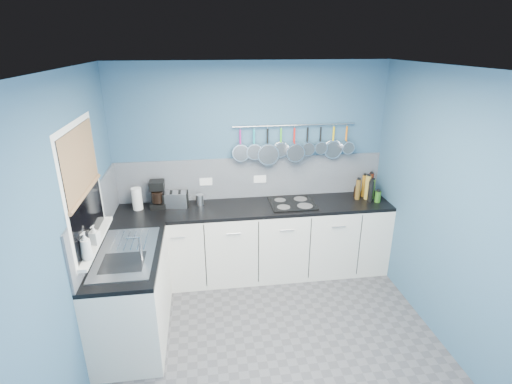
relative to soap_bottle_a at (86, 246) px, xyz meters
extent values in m
cube|color=#47474C|center=(1.53, 0.03, -1.18)|extent=(3.20, 3.00, 0.02)
cube|color=white|center=(1.53, 0.03, 1.34)|extent=(3.20, 3.00, 0.02)
cube|color=#315673|center=(1.53, 1.54, 0.08)|extent=(3.20, 0.02, 2.50)
cube|color=#315673|center=(1.53, -1.48, 0.08)|extent=(3.20, 0.02, 2.50)
cube|color=#315673|center=(-0.08, 0.03, 0.08)|extent=(0.02, 3.00, 2.50)
cube|color=#315673|center=(3.14, 0.03, 0.08)|extent=(0.02, 3.00, 2.50)
cube|color=#9297A5|center=(1.53, 1.51, -0.02)|extent=(3.20, 0.02, 0.50)
cube|color=#9297A5|center=(-0.06, 0.63, -0.02)|extent=(0.02, 1.80, 0.50)
cube|color=silver|center=(1.53, 1.23, -0.74)|extent=(3.20, 0.60, 0.86)
cube|color=black|center=(1.53, 1.23, -0.29)|extent=(3.20, 0.60, 0.04)
cube|color=silver|center=(0.23, 0.33, -0.74)|extent=(0.60, 1.20, 0.86)
cube|color=black|center=(0.23, 0.33, -0.29)|extent=(0.60, 1.20, 0.04)
cube|color=white|center=(-0.05, 0.33, 0.38)|extent=(0.01, 1.00, 1.10)
cube|color=black|center=(-0.04, 0.33, 0.38)|extent=(0.01, 0.90, 1.00)
cube|color=#977048|center=(-0.03, 0.33, 0.61)|extent=(0.01, 0.90, 0.55)
cube|color=white|center=(-0.02, 0.33, -0.13)|extent=(0.10, 0.98, 0.03)
cube|color=silver|center=(0.23, 0.33, -0.27)|extent=(0.50, 0.95, 0.01)
cube|color=white|center=(0.98, 1.50, -0.04)|extent=(0.15, 0.01, 0.09)
cube|color=white|center=(1.63, 1.50, -0.04)|extent=(0.15, 0.01, 0.09)
cylinder|color=silver|center=(2.03, 1.48, 0.61)|extent=(1.45, 0.02, 0.02)
imported|color=white|center=(0.00, 0.00, 0.00)|extent=(0.11, 0.11, 0.24)
imported|color=white|center=(0.00, 0.26, -0.03)|extent=(0.10, 0.10, 0.17)
cylinder|color=white|center=(0.20, 1.32, -0.14)|extent=(0.14, 0.14, 0.25)
cube|color=silver|center=(0.63, 1.34, -0.18)|extent=(0.29, 0.19, 0.17)
cylinder|color=silver|center=(0.90, 1.35, -0.21)|extent=(0.10, 0.10, 0.13)
cube|color=black|center=(1.97, 1.23, -0.26)|extent=(0.52, 0.46, 0.01)
cylinder|color=#4C190C|center=(2.98, 1.35, -0.12)|extent=(0.06, 0.06, 0.29)
cylinder|color=#8C5914|center=(2.89, 1.35, -0.13)|extent=(0.05, 0.05, 0.27)
cylinder|color=black|center=(2.80, 1.34, -0.21)|extent=(0.07, 0.07, 0.12)
cylinder|color=#3F721E|center=(2.97, 1.26, -0.15)|extent=(0.06, 0.06, 0.24)
cylinder|color=olive|center=(2.90, 1.25, -0.12)|extent=(0.06, 0.06, 0.29)
cylinder|color=brown|center=(2.79, 1.26, -0.14)|extent=(0.06, 0.06, 0.25)
cylinder|color=#265919|center=(2.99, 1.14, -0.20)|extent=(0.07, 0.07, 0.13)
cylinder|color=black|center=(2.91, 1.17, -0.14)|extent=(0.06, 0.06, 0.26)
camera|label=1|loc=(0.96, -2.89, 1.52)|focal=27.27mm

